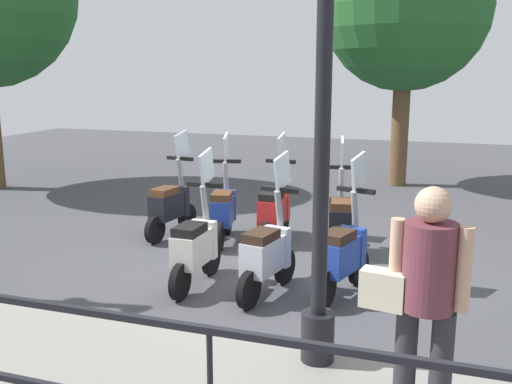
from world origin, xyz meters
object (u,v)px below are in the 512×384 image
scooter_far_0 (340,219)px  scooter_far_2 (223,209)px  pedestrian_with_bag (424,292)px  scooter_near_0 (343,253)px  tree_distant (406,8)px  scooter_far_3 (171,205)px  scooter_far_1 (275,209)px  scooter_near_1 (267,253)px  lamp_post_near (323,94)px  scooter_near_2 (196,246)px

scooter_far_0 → scooter_far_2: same height
scooter_far_2 → scooter_far_0: bearing=-103.0°
pedestrian_with_bag → scooter_near_0: (2.41, 0.90, -0.60)m
tree_distant → scooter_far_3: tree_distant is taller
pedestrian_with_bag → scooter_far_3: pedestrian_with_bag is taller
pedestrian_with_bag → tree_distant: tree_distant is taller
pedestrian_with_bag → scooter_far_1: (4.09, 2.17, -0.60)m
scooter_near_0 → scooter_far_2: 2.43m
scooter_near_0 → scooter_far_2: same height
scooter_near_1 → lamp_post_near: bearing=-138.6°
scooter_far_3 → pedestrian_with_bag: bearing=-128.5°
lamp_post_near → scooter_far_1: lamp_post_near is taller
scooter_near_1 → scooter_far_0: bearing=-5.0°
scooter_near_1 → scooter_near_2: bearing=101.5°
pedestrian_with_bag → scooter_near_1: 2.80m
lamp_post_near → scooter_far_0: size_ratio=3.04×
scooter_near_0 → scooter_near_2: size_ratio=1.00×
lamp_post_near → scooter_near_2: 2.88m
tree_distant → scooter_near_0: bearing=179.6°
pedestrian_with_bag → scooter_near_2: pedestrian_with_bag is taller
pedestrian_with_bag → scooter_far_2: bearing=45.7°
tree_distant → scooter_far_3: bearing=150.6°
scooter_far_0 → scooter_far_2: (-0.01, 1.67, 0.00)m
tree_distant → scooter_near_2: 7.66m
lamp_post_near → scooter_far_1: bearing=21.8°
pedestrian_with_bag → scooter_far_2: (3.86, 2.85, -0.60)m
scooter_far_1 → pedestrian_with_bag: bearing=-151.1°
scooter_near_2 → lamp_post_near: bearing=-130.0°
pedestrian_with_bag → scooter_far_1: 4.67m
scooter_near_1 → scooter_far_2: same height
scooter_near_2 → scooter_far_1: same height
lamp_post_near → scooter_near_2: (1.49, 1.72, -1.76)m
scooter_far_0 → scooter_far_3: same height
scooter_near_1 → scooter_far_1: same height
lamp_post_near → scooter_far_2: (3.19, 2.06, -1.76)m
scooter_far_1 → scooter_near_1: bearing=-164.7°
scooter_near_2 → scooter_far_3: 2.10m
tree_distant → scooter_far_0: 5.99m
scooter_far_1 → scooter_far_3: (-0.20, 1.53, 0.00)m
tree_distant → lamp_post_near: bearing=-179.6°
lamp_post_near → scooter_near_0: bearing=3.5°
pedestrian_with_bag → scooter_near_1: (2.17, 1.67, -0.60)m
tree_distant → scooter_near_1: (-6.77, 0.82, -3.17)m
lamp_post_near → scooter_near_1: bearing=30.4°
scooter_far_0 → pedestrian_with_bag: bearing=-173.5°
lamp_post_near → tree_distant: 8.39m
scooter_far_2 → scooter_far_3: (0.03, 0.84, 0.00)m
scooter_far_0 → scooter_far_3: 2.51m
lamp_post_near → scooter_near_1: size_ratio=3.04×
lamp_post_near → tree_distant: (8.27, 0.06, 1.42)m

